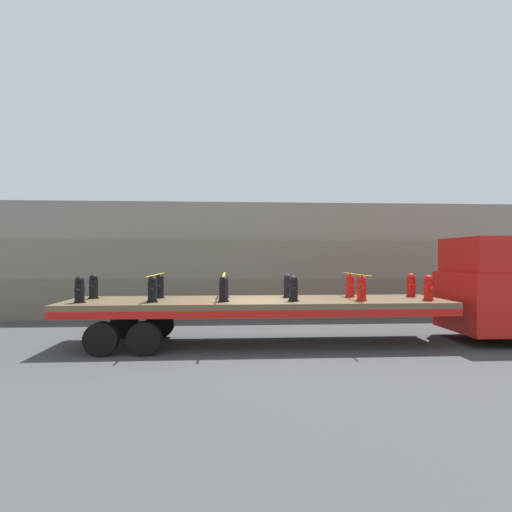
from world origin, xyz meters
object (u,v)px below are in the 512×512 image
Objects in this scene: flatbed_trailer at (237,307)px; fire_hydrant_red_far_5 at (411,285)px; fire_hydrant_black_far_1 at (160,287)px; fire_hydrant_black_near_2 at (224,289)px; fire_hydrant_red_near_4 at (362,288)px; fire_hydrant_red_near_5 at (428,288)px; fire_hydrant_black_far_3 at (288,286)px; fire_hydrant_black_near_0 at (80,290)px; fire_hydrant_black_near_3 at (293,289)px; fire_hydrant_red_far_4 at (350,286)px; truck_cab at (496,290)px; fire_hydrant_black_near_1 at (152,290)px; fire_hydrant_black_far_0 at (94,287)px; fire_hydrant_black_far_2 at (224,286)px.

fire_hydrant_red_far_5 reaches higher than flatbed_trailer.
fire_hydrant_black_near_2 is (1.95, -1.10, 0.00)m from fire_hydrant_black_far_1.
fire_hydrant_red_near_5 is at bearing 0.00° from fire_hydrant_red_near_4.
fire_hydrant_red_far_5 is at bearing 90.00° from fire_hydrant_red_near_5.
fire_hydrant_black_near_0 is at bearing -169.37° from fire_hydrant_black_far_3.
fire_hydrant_red_near_5 is at bearing -90.00° from fire_hydrant_red_far_5.
fire_hydrant_black_near_2 and fire_hydrant_black_far_3 have the same top height.
fire_hydrant_black_near_3 and fire_hydrant_red_far_4 have the same top height.
fire_hydrant_red_far_4 is (1.95, 1.10, 0.00)m from fire_hydrant_black_near_3.
truck_cab is 0.29× the size of flatbed_trailer.
fire_hydrant_black_near_1 and fire_hydrant_red_far_4 have the same top height.
flatbed_trailer is 15.07× the size of fire_hydrant_black_near_1.
fire_hydrant_black_near_3 is at bearing -10.63° from fire_hydrant_black_far_0.
fire_hydrant_red_near_5 is 1.00× the size of fire_hydrant_red_far_5.
fire_hydrant_black_near_3 is at bearing 180.00° from fire_hydrant_red_near_5.
fire_hydrant_black_near_0 is 1.00× the size of fire_hydrant_black_far_3.
fire_hydrant_red_near_4 is at bearing -15.72° from fire_hydrant_black_far_2.
fire_hydrant_black_near_0 is at bearing -172.71° from flatbed_trailer.
fire_hydrant_red_near_4 is (1.95, -1.10, 0.00)m from fire_hydrant_black_far_3.
fire_hydrant_black_far_0 is 7.80m from fire_hydrant_red_far_4.
fire_hydrant_black_far_1 is 1.00× the size of fire_hydrant_red_far_4.
fire_hydrant_black_far_1 is (1.95, 1.10, 0.00)m from fire_hydrant_black_near_0.
fire_hydrant_black_near_2 is 1.00× the size of fire_hydrant_red_near_5.
truck_cab is 4.32× the size of fire_hydrant_black_far_1.
fire_hydrant_black_near_1 is (-2.34, -0.55, 0.57)m from flatbed_trailer.
fire_hydrant_red_near_4 is at bearing 0.00° from fire_hydrant_black_near_2.
fire_hydrant_black_far_0 is at bearing 180.00° from fire_hydrant_black_far_3.
fire_hydrant_black_far_3 is 2.24m from fire_hydrant_red_near_4.
fire_hydrant_red_far_5 is at bearing 29.37° from fire_hydrant_red_near_4.
fire_hydrant_black_near_0 is 9.81m from fire_hydrant_red_far_5.
fire_hydrant_black_near_0 is (-12.16, -0.55, 0.11)m from truck_cab.
truck_cab is at bearing -7.18° from fire_hydrant_red_far_4.
fire_hydrant_black_near_1 is at bearing -176.92° from truck_cab.
fire_hydrant_black_far_1 is at bearing 150.63° from fire_hydrant_black_near_2.
fire_hydrant_black_far_0 is 1.00× the size of fire_hydrant_black_near_2.
fire_hydrant_red_near_5 is (1.95, 0.00, 0.00)m from fire_hydrant_red_near_4.
fire_hydrant_red_far_4 is at bearing 29.37° from fire_hydrant_black_near_3.
fire_hydrant_red_near_5 and fire_hydrant_red_far_5 have the same top height.
fire_hydrant_black_far_0 is 5.85m from fire_hydrant_black_far_3.
fire_hydrant_red_near_5 is (9.75, 0.00, 0.00)m from fire_hydrant_black_near_0.
fire_hydrant_black_far_0 is 9.81m from fire_hydrant_red_near_5.
fire_hydrant_red_far_5 is (5.85, 0.00, 0.00)m from fire_hydrant_black_far_2.
fire_hydrant_red_far_4 is at bearing 0.00° from fire_hydrant_black_far_1.
fire_hydrant_black_near_0 is 4.05m from fire_hydrant_black_far_2.
fire_hydrant_red_near_5 is at bearing 0.00° from fire_hydrant_black_near_3.
fire_hydrant_black_near_2 is (1.95, 0.00, 0.00)m from fire_hydrant_black_near_1.
fire_hydrant_black_near_2 is 1.00× the size of fire_hydrant_black_far_3.
fire_hydrant_red_far_5 is (9.75, 1.10, 0.00)m from fire_hydrant_black_near_0.
fire_hydrant_black_far_3 reaches higher than flatbed_trailer.
fire_hydrant_red_near_5 is at bearing -6.42° from fire_hydrant_black_far_0.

